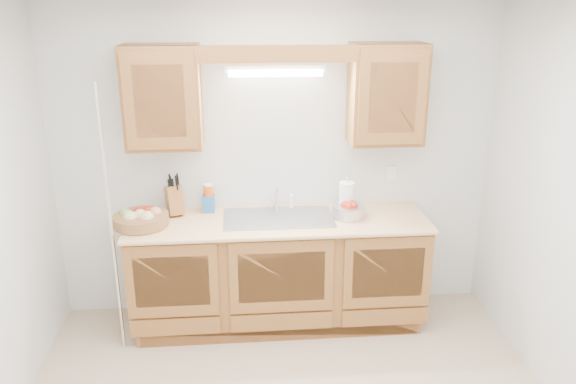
{
  "coord_description": "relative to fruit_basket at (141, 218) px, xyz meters",
  "views": [
    {
      "loc": [
        -0.27,
        -2.81,
        2.51
      ],
      "look_at": [
        0.04,
        0.85,
        1.24
      ],
      "focal_mm": 35.0,
      "sensor_mm": 36.0,
      "label": 1
    }
  ],
  "objects": [
    {
      "name": "sponge",
      "position": [
        1.57,
        0.28,
        -0.05
      ],
      "size": [
        0.12,
        0.09,
        0.02
      ],
      "rotation": [
        0.0,
        0.0,
        0.16
      ],
      "color": "#CC333F",
      "rests_on": "countertop"
    },
    {
      "name": "valance",
      "position": [
        1.03,
        0.04,
        1.18
      ],
      "size": [
        2.2,
        0.05,
        0.12
      ],
      "primitive_type": "cube",
      "color": "brown",
      "rests_on": "room"
    },
    {
      "name": "fluorescent_fixture",
      "position": [
        1.03,
        0.27,
        1.04
      ],
      "size": [
        0.76,
        0.08,
        0.08
      ],
      "color": "white",
      "rests_on": "room"
    },
    {
      "name": "apple_bowl",
      "position": [
        1.57,
        0.03,
        0.0
      ],
      "size": [
        0.31,
        0.31,
        0.13
      ],
      "rotation": [
        0.0,
        0.0,
        -0.27
      ],
      "color": "silver",
      "rests_on": "countertop"
    },
    {
      "name": "paper_towel",
      "position": [
        1.57,
        0.11,
        0.07
      ],
      "size": [
        0.15,
        0.15,
        0.3
      ],
      "rotation": [
        0.0,
        0.0,
        0.31
      ],
      "color": "silver",
      "rests_on": "countertop"
    },
    {
      "name": "knife_block",
      "position": [
        0.23,
        0.21,
        0.06
      ],
      "size": [
        0.17,
        0.21,
        0.33
      ],
      "rotation": [
        0.0,
        0.0,
        0.33
      ],
      "color": "brown",
      "rests_on": "countertop"
    },
    {
      "name": "countertop",
      "position": [
        1.03,
        0.03,
        -0.08
      ],
      "size": [
        2.3,
        0.63,
        0.04
      ],
      "primitive_type": "cube",
      "color": "#DDAE74",
      "rests_on": "base_cabinets"
    },
    {
      "name": "orange_canister",
      "position": [
        0.49,
        0.26,
        0.06
      ],
      "size": [
        0.09,
        0.09,
        0.23
      ],
      "rotation": [
        0.0,
        0.0,
        0.25
      ],
      "color": "#FE560E",
      "rests_on": "countertop"
    },
    {
      "name": "soap_bottle",
      "position": [
        0.49,
        0.25,
        0.04
      ],
      "size": [
        0.1,
        0.1,
        0.2
      ],
      "primitive_type": "imported",
      "rotation": [
        0.0,
        0.0,
        -0.05
      ],
      "color": "#2362B0",
      "rests_on": "countertop"
    },
    {
      "name": "outlet_plate",
      "position": [
        1.98,
        0.34,
        0.19
      ],
      "size": [
        0.08,
        0.01,
        0.12
      ],
      "primitive_type": "cube",
      "color": "white",
      "rests_on": "room"
    },
    {
      "name": "wire_shelf_pole",
      "position": [
        -0.17,
        -0.22,
        0.04
      ],
      "size": [
        0.03,
        0.03,
        2.0
      ],
      "primitive_type": "cylinder",
      "color": "silver",
      "rests_on": "ground"
    },
    {
      "name": "sink",
      "position": [
        1.03,
        0.05,
        -0.13
      ],
      "size": [
        0.84,
        0.46,
        0.36
      ],
      "color": "#9E9EA3",
      "rests_on": "countertop"
    },
    {
      "name": "fruit_basket",
      "position": [
        0.0,
        0.0,
        0.0
      ],
      "size": [
        0.48,
        0.48,
        0.13
      ],
      "rotation": [
        0.0,
        0.0,
        -0.18
      ],
      "color": "olive",
      "rests_on": "countertop"
    },
    {
      "name": "room",
      "position": [
        1.03,
        -1.15,
        0.29
      ],
      "size": [
        3.52,
        3.5,
        2.5
      ],
      "color": "tan",
      "rests_on": "ground"
    },
    {
      "name": "upper_cabinet_right",
      "position": [
        1.86,
        0.18,
        0.87
      ],
      "size": [
        0.55,
        0.33,
        0.75
      ],
      "primitive_type": "cube",
      "color": "brown",
      "rests_on": "room"
    },
    {
      "name": "base_cabinets",
      "position": [
        1.03,
        0.05,
        -0.52
      ],
      "size": [
        2.2,
        0.6,
        0.86
      ],
      "primitive_type": "cube",
      "color": "brown",
      "rests_on": "ground"
    },
    {
      "name": "upper_cabinet_left",
      "position": [
        0.2,
        0.18,
        0.87
      ],
      "size": [
        0.55,
        0.33,
        0.75
      ],
      "primitive_type": "cube",
      "color": "brown",
      "rests_on": "room"
    }
  ]
}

